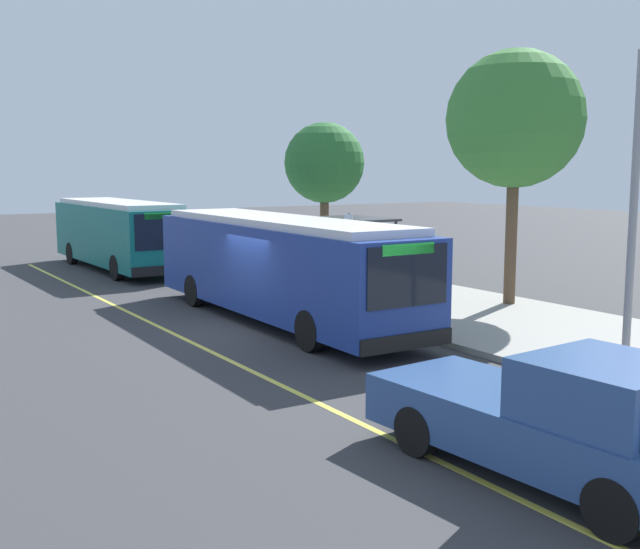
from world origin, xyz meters
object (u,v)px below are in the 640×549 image
Objects in this scene: transit_bus_second at (118,232)px; pedestrian_commuter at (285,257)px; pickup_truck at (560,421)px; route_sign_post at (349,246)px; transit_bus_main at (280,265)px; waiting_bench at (359,274)px.

transit_bus_second reaches higher than pedestrian_commuter.
route_sign_post reaches higher than pickup_truck.
transit_bus_main reaches higher than pedestrian_commuter.
waiting_bench is at bearing 26.01° from transit_bus_second.
pedestrian_commuter reaches higher than waiting_bench.
route_sign_post is at bearing -5.55° from pedestrian_commuter.
pickup_truck is at bearing -25.76° from waiting_bench.
transit_bus_second reaches higher than pickup_truck.
transit_bus_main is 6.29m from pedestrian_commuter.
transit_bus_second is 11.77m from waiting_bench.
transit_bus_main is 2.89m from route_sign_post.
transit_bus_main is 6.94× the size of pedestrian_commuter.
transit_bus_main is at bearing -77.25° from route_sign_post.
pedestrian_commuter is (-17.22, 5.58, 0.26)m from pickup_truck.
transit_bus_main is 1.14× the size of transit_bus_second.
transit_bus_main is 2.12× the size of pickup_truck.
pedestrian_commuter is at bearing 162.06° from pickup_truck.
transit_bus_second reaches higher than waiting_bench.
pedestrian_commuter is (8.16, 3.56, -0.50)m from transit_bus_second.
route_sign_post is (-0.63, 2.80, 0.34)m from transit_bus_main.
route_sign_post is (12.89, 3.10, 0.34)m from transit_bus_second.
transit_bus_second is 25.47m from pickup_truck.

